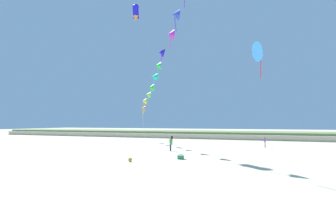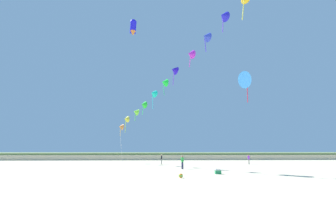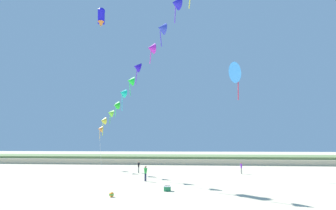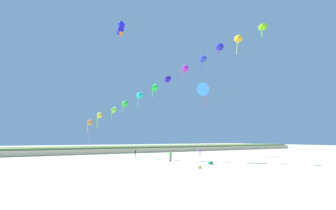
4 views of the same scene
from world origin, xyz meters
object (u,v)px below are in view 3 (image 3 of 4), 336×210
at_px(person_near_left, 139,166).
at_px(person_mid_center, 241,167).
at_px(beach_ball, 112,195).
at_px(beach_cooler, 167,188).
at_px(large_kite_low_lead, 101,17).
at_px(person_near_right, 146,172).
at_px(large_kite_mid_trail, 238,72).

distance_m(person_near_left, person_mid_center, 13.89).
height_order(person_mid_center, beach_ball, person_mid_center).
bearing_deg(beach_cooler, large_kite_low_lead, 136.46).
height_order(person_near_right, beach_cooler, person_near_right).
relative_size(person_near_left, beach_ball, 4.35).
distance_m(large_kite_low_lead, beach_cooler, 24.89).
relative_size(large_kite_mid_trail, beach_ball, 14.35).
height_order(person_near_right, large_kite_mid_trail, large_kite_mid_trail).
relative_size(person_near_right, large_kite_low_lead, 0.59).
bearing_deg(person_mid_center, beach_ball, -127.19).
bearing_deg(beach_ball, person_near_left, 94.86).
bearing_deg(person_near_left, beach_cooler, -68.73).
bearing_deg(large_kite_mid_trail, beach_ball, -130.41).
relative_size(large_kite_mid_trail, beach_cooler, 9.00).
height_order(person_near_left, large_kite_low_lead, large_kite_low_lead).
height_order(large_kite_mid_trail, beach_cooler, large_kite_mid_trail).
height_order(person_mid_center, large_kite_low_lead, large_kite_low_lead).
xyz_separation_m(person_near_left, beach_cooler, (5.34, -13.73, -0.70)).
bearing_deg(person_near_left, large_kite_mid_trail, -9.96).
xyz_separation_m(large_kite_low_lead, beach_ball, (5.99, -12.30, -20.82)).
relative_size(person_mid_center, beach_cooler, 2.64).
relative_size(beach_cooler, beach_ball, 1.59).
bearing_deg(large_kite_low_lead, person_near_right, -28.51).
height_order(person_mid_center, beach_cooler, person_mid_center).
bearing_deg(person_near_left, person_mid_center, -0.62).
bearing_deg(person_mid_center, large_kite_low_lead, -167.33).
relative_size(large_kite_low_lead, beach_ball, 7.48).
bearing_deg(large_kite_mid_trail, person_mid_center, 80.61).
bearing_deg(beach_cooler, person_near_left, 111.27).
relative_size(person_near_right, beach_ball, 4.44).
bearing_deg(beach_cooler, large_kite_mid_trail, 54.24).
relative_size(person_near_left, large_kite_mid_trail, 0.30).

